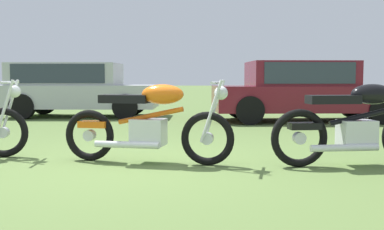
% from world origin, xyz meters
% --- Properties ---
extents(ground_plane, '(120.00, 120.00, 0.00)m').
position_xyz_m(ground_plane, '(0.00, 0.00, 0.00)').
color(ground_plane, '#567038').
extents(motorcycle_orange, '(2.13, 0.64, 1.02)m').
position_xyz_m(motorcycle_orange, '(0.14, 0.13, 0.48)').
color(motorcycle_orange, black).
rests_on(motorcycle_orange, ground).
extents(motorcycle_black, '(2.01, 0.81, 1.02)m').
position_xyz_m(motorcycle_black, '(2.62, 0.20, 0.49)').
color(motorcycle_black, black).
rests_on(motorcycle_black, ground).
extents(car_silver, '(4.13, 2.10, 1.43)m').
position_xyz_m(car_silver, '(-3.13, 6.69, 0.83)').
color(car_silver, '#B2B5BA').
rests_on(car_silver, ground).
extents(car_burgundy, '(4.60, 2.44, 1.43)m').
position_xyz_m(car_burgundy, '(2.80, 5.98, 0.80)').
color(car_burgundy, maroon).
rests_on(car_burgundy, ground).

